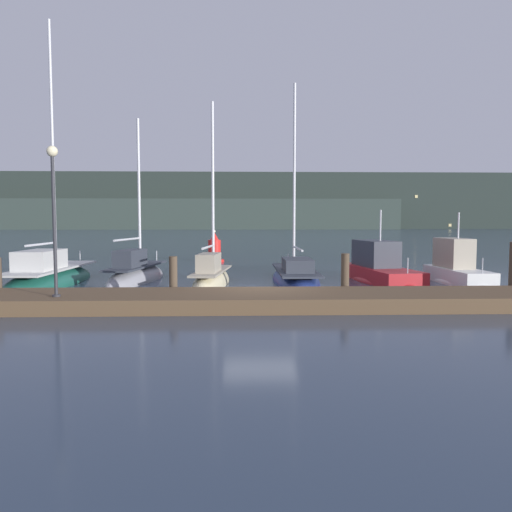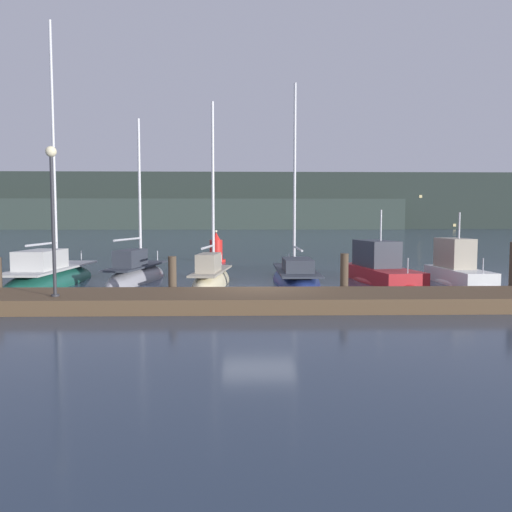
{
  "view_description": "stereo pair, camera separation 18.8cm",
  "coord_description": "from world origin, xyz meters",
  "px_view_note": "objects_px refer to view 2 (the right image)",
  "views": [
    {
      "loc": [
        -0.7,
        -17.0,
        2.74
      ],
      "look_at": [
        0.0,
        3.79,
        1.2
      ],
      "focal_mm": 35.0,
      "sensor_mm": 36.0,
      "label": 1
    },
    {
      "loc": [
        -0.51,
        -17.0,
        2.74
      ],
      "look_at": [
        0.0,
        3.79,
        1.2
      ],
      "focal_mm": 35.0,
      "sensor_mm": 36.0,
      "label": 2
    }
  ],
  "objects_px": {
    "dock_lamppost": "(52,198)",
    "sailboat_berth_3": "(211,282)",
    "sailboat_berth_1": "(51,281)",
    "motorboat_berth_5": "(380,274)",
    "sailboat_berth_2": "(137,278)",
    "motorboat_berth_6": "(458,275)",
    "channel_buoy": "(216,250)",
    "sailboat_berth_4": "(296,278)"
  },
  "relations": [
    {
      "from": "dock_lamppost",
      "to": "sailboat_berth_3",
      "type": "bearing_deg",
      "value": 53.81
    },
    {
      "from": "sailboat_berth_1",
      "to": "motorboat_berth_5",
      "type": "height_order",
      "value": "sailboat_berth_1"
    },
    {
      "from": "sailboat_berth_2",
      "to": "motorboat_berth_6",
      "type": "distance_m",
      "value": 13.89
    },
    {
      "from": "sailboat_berth_3",
      "to": "motorboat_berth_6",
      "type": "bearing_deg",
      "value": 1.53
    },
    {
      "from": "motorboat_berth_6",
      "to": "motorboat_berth_5",
      "type": "bearing_deg",
      "value": 167.2
    },
    {
      "from": "sailboat_berth_1",
      "to": "sailboat_berth_3",
      "type": "xyz_separation_m",
      "value": [
        6.8,
        -0.44,
        -0.01
      ]
    },
    {
      "from": "motorboat_berth_5",
      "to": "channel_buoy",
      "type": "distance_m",
      "value": 12.98
    },
    {
      "from": "dock_lamppost",
      "to": "motorboat_berth_6",
      "type": "bearing_deg",
      "value": 22.48
    },
    {
      "from": "sailboat_berth_2",
      "to": "sailboat_berth_3",
      "type": "xyz_separation_m",
      "value": [
        3.37,
        -1.28,
        0.0
      ]
    },
    {
      "from": "motorboat_berth_6",
      "to": "channel_buoy",
      "type": "distance_m",
      "value": 15.57
    },
    {
      "from": "sailboat_berth_4",
      "to": "channel_buoy",
      "type": "bearing_deg",
      "value": 112.02
    },
    {
      "from": "motorboat_berth_5",
      "to": "motorboat_berth_6",
      "type": "bearing_deg",
      "value": -12.8
    },
    {
      "from": "sailboat_berth_4",
      "to": "motorboat_berth_5",
      "type": "distance_m",
      "value": 3.71
    },
    {
      "from": "motorboat_berth_6",
      "to": "channel_buoy",
      "type": "xyz_separation_m",
      "value": [
        -10.91,
        11.11,
        0.41
      ]
    },
    {
      "from": "motorboat_berth_5",
      "to": "channel_buoy",
      "type": "xyz_separation_m",
      "value": [
        -7.77,
        10.39,
        0.45
      ]
    },
    {
      "from": "channel_buoy",
      "to": "dock_lamppost",
      "type": "bearing_deg",
      "value": -102.54
    },
    {
      "from": "sailboat_berth_2",
      "to": "sailboat_berth_4",
      "type": "xyz_separation_m",
      "value": [
        7.02,
        0.02,
        -0.03
      ]
    },
    {
      "from": "dock_lamppost",
      "to": "sailboat_berth_4",
      "type": "bearing_deg",
      "value": 42.03
    },
    {
      "from": "sailboat_berth_3",
      "to": "dock_lamppost",
      "type": "bearing_deg",
      "value": -126.19
    },
    {
      "from": "sailboat_berth_1",
      "to": "motorboat_berth_5",
      "type": "distance_m",
      "value": 14.15
    },
    {
      "from": "sailboat_berth_1",
      "to": "dock_lamppost",
      "type": "height_order",
      "value": "sailboat_berth_1"
    },
    {
      "from": "sailboat_berth_1",
      "to": "sailboat_berth_2",
      "type": "relative_size",
      "value": 1.5
    },
    {
      "from": "sailboat_berth_3",
      "to": "channel_buoy",
      "type": "distance_m",
      "value": 11.41
    },
    {
      "from": "sailboat_berth_4",
      "to": "dock_lamppost",
      "type": "xyz_separation_m",
      "value": [
        -7.9,
        -7.12,
        3.25
      ]
    },
    {
      "from": "sailboat_berth_1",
      "to": "sailboat_berth_2",
      "type": "bearing_deg",
      "value": 13.81
    },
    {
      "from": "sailboat_berth_4",
      "to": "motorboat_berth_6",
      "type": "height_order",
      "value": "sailboat_berth_4"
    },
    {
      "from": "channel_buoy",
      "to": "sailboat_berth_2",
      "type": "bearing_deg",
      "value": -106.24
    },
    {
      "from": "sailboat_berth_3",
      "to": "motorboat_berth_6",
      "type": "relative_size",
      "value": 1.8
    },
    {
      "from": "sailboat_berth_2",
      "to": "motorboat_berth_5",
      "type": "xyz_separation_m",
      "value": [
        10.71,
        -0.29,
        0.18
      ]
    },
    {
      "from": "sailboat_berth_2",
      "to": "motorboat_berth_5",
      "type": "relative_size",
      "value": 1.31
    },
    {
      "from": "sailboat_berth_4",
      "to": "motorboat_berth_6",
      "type": "relative_size",
      "value": 2.03
    },
    {
      "from": "sailboat_berth_4",
      "to": "dock_lamppost",
      "type": "distance_m",
      "value": 11.13
    },
    {
      "from": "sailboat_berth_3",
      "to": "channel_buoy",
      "type": "relative_size",
      "value": 4.07
    },
    {
      "from": "sailboat_berth_3",
      "to": "motorboat_berth_6",
      "type": "xyz_separation_m",
      "value": [
        10.48,
        0.28,
        0.21
      ]
    },
    {
      "from": "sailboat_berth_1",
      "to": "channel_buoy",
      "type": "height_order",
      "value": "sailboat_berth_1"
    },
    {
      "from": "sailboat_berth_4",
      "to": "motorboat_berth_5",
      "type": "bearing_deg",
      "value": -4.83
    },
    {
      "from": "motorboat_berth_6",
      "to": "channel_buoy",
      "type": "relative_size",
      "value": 2.26
    },
    {
      "from": "sailboat_berth_3",
      "to": "motorboat_berth_6",
      "type": "distance_m",
      "value": 10.48
    },
    {
      "from": "motorboat_berth_6",
      "to": "dock_lamppost",
      "type": "height_order",
      "value": "dock_lamppost"
    },
    {
      "from": "sailboat_berth_2",
      "to": "channel_buoy",
      "type": "distance_m",
      "value": 10.54
    },
    {
      "from": "sailboat_berth_2",
      "to": "motorboat_berth_6",
      "type": "relative_size",
      "value": 1.71
    },
    {
      "from": "motorboat_berth_5",
      "to": "motorboat_berth_6",
      "type": "relative_size",
      "value": 1.3
    }
  ]
}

